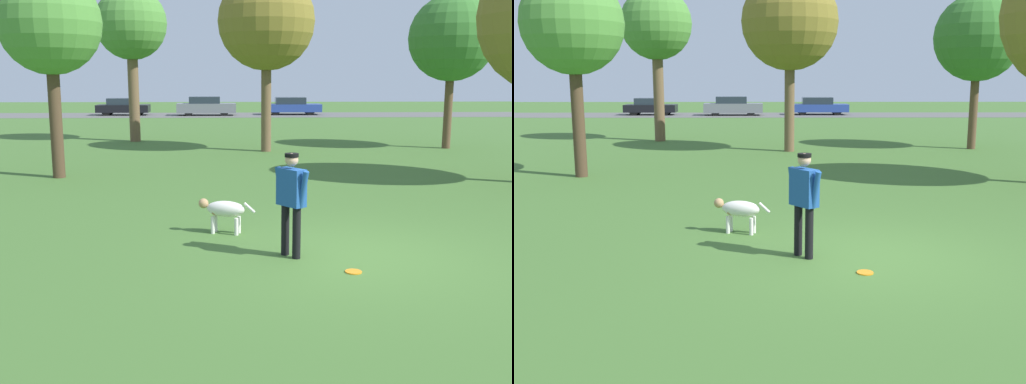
% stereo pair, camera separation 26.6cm
% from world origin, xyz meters
% --- Properties ---
extents(ground_plane, '(120.00, 120.00, 0.00)m').
position_xyz_m(ground_plane, '(0.00, 0.00, 0.00)').
color(ground_plane, '#426B2D').
extents(far_road_strip, '(120.00, 6.00, 0.01)m').
position_xyz_m(far_road_strip, '(0.00, 35.88, 0.01)').
color(far_road_strip, '#5B5B59').
rests_on(far_road_strip, ground_plane).
extents(person, '(0.52, 0.64, 1.64)m').
position_xyz_m(person, '(-1.06, 0.01, 0.98)').
color(person, black).
rests_on(person, ground_plane).
extents(dog, '(1.05, 0.48, 0.62)m').
position_xyz_m(dog, '(-2.13, 1.49, 0.43)').
color(dog, silver).
rests_on(dog, ground_plane).
extents(frisbee, '(0.24, 0.24, 0.02)m').
position_xyz_m(frisbee, '(-0.22, -0.80, 0.01)').
color(frisbee, orange).
rests_on(frisbee, ground_plane).
extents(tree_far_left, '(3.06, 3.06, 6.56)m').
position_xyz_m(tree_far_left, '(-6.26, 17.49, 4.94)').
color(tree_far_left, brown).
rests_on(tree_far_left, ground_plane).
extents(tree_mid_center, '(3.59, 3.59, 6.60)m').
position_xyz_m(tree_mid_center, '(-0.70, 13.66, 4.77)').
color(tree_mid_center, brown).
rests_on(tree_mid_center, ground_plane).
extents(tree_far_right, '(3.32, 3.32, 5.94)m').
position_xyz_m(tree_far_right, '(6.52, 14.38, 4.25)').
color(tree_far_right, brown).
rests_on(tree_far_right, ground_plane).
extents(tree_near_left, '(2.78, 2.78, 5.61)m').
position_xyz_m(tree_near_left, '(-6.86, 7.81, 4.18)').
color(tree_near_left, '#4C3826').
rests_on(tree_near_left, ground_plane).
extents(parked_car_black, '(3.83, 1.71, 1.26)m').
position_xyz_m(parked_car_black, '(-10.10, 35.96, 0.62)').
color(parked_car_black, black).
rests_on(parked_car_black, ground_plane).
extents(parked_car_grey, '(4.35, 1.80, 1.38)m').
position_xyz_m(parked_car_grey, '(-3.93, 35.49, 0.68)').
color(parked_car_grey, slate).
rests_on(parked_car_grey, ground_plane).
extents(parked_car_blue, '(4.33, 1.85, 1.30)m').
position_xyz_m(parked_car_blue, '(2.46, 36.17, 0.65)').
color(parked_car_blue, '#284293').
rests_on(parked_car_blue, ground_plane).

